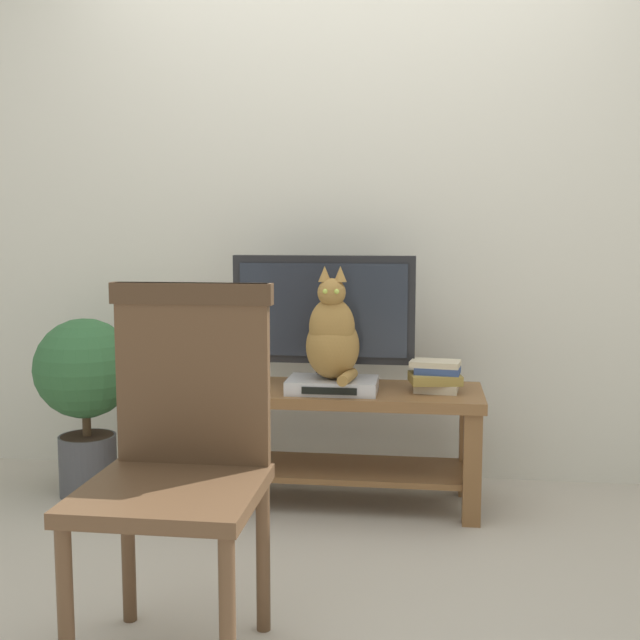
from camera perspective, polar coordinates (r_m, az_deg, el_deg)
name	(u,v)px	position (r m, az deg, el deg)	size (l,w,h in m)	color
ground_plane	(317,554)	(2.91, -0.22, -16.56)	(12.00, 12.00, 0.00)	#ADA393
back_wall	(347,173)	(3.68, 1.96, 10.60)	(7.00, 0.12, 2.80)	beige
tv_stand	(322,422)	(3.31, 0.12, -7.40)	(1.32, 0.45, 0.49)	brown
tv	(324,316)	(3.29, 0.26, 0.28)	(0.76, 0.20, 0.55)	black
media_box	(333,385)	(3.19, 0.98, -4.74)	(0.36, 0.23, 0.06)	#BCBCC1
cat	(333,336)	(3.15, 0.98, -1.20)	(0.21, 0.28, 0.46)	olive
wooden_chair	(181,444)	(2.18, -10.01, -8.83)	(0.46, 0.46, 1.00)	#513823
book_stack	(436,376)	(3.23, 8.37, -4.04)	(0.22, 0.19, 0.13)	beige
potted_plant	(85,385)	(3.52, -16.60, -4.52)	(0.43, 0.43, 0.77)	#47474C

